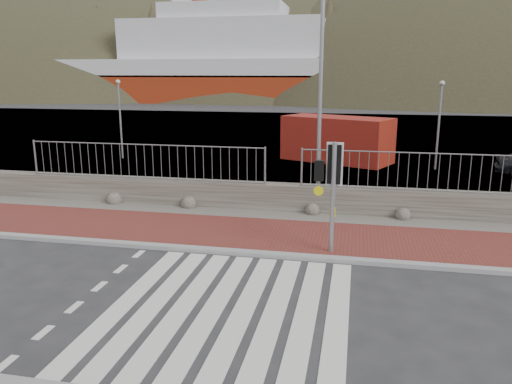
% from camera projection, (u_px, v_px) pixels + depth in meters
% --- Properties ---
extents(ground, '(220.00, 220.00, 0.00)m').
position_uv_depth(ground, '(228.00, 310.00, 9.70)').
color(ground, '#28282B').
rests_on(ground, ground).
extents(sidewalk_far, '(40.00, 3.00, 0.08)m').
position_uv_depth(sidewalk_far, '(269.00, 236.00, 13.98)').
color(sidewalk_far, maroon).
rests_on(sidewalk_far, ground).
extents(kerb_far, '(40.00, 0.25, 0.12)m').
position_uv_depth(kerb_far, '(258.00, 254.00, 12.55)').
color(kerb_far, gray).
rests_on(kerb_far, ground).
extents(zebra_crossing, '(4.62, 5.60, 0.01)m').
position_uv_depth(zebra_crossing, '(228.00, 310.00, 9.70)').
color(zebra_crossing, silver).
rests_on(zebra_crossing, ground).
extents(gravel_strip, '(40.00, 1.50, 0.06)m').
position_uv_depth(gravel_strip, '(280.00, 216.00, 15.88)').
color(gravel_strip, '#59544C').
rests_on(gravel_strip, ground).
extents(stone_wall, '(40.00, 0.60, 0.90)m').
position_uv_depth(stone_wall, '(283.00, 197.00, 16.55)').
color(stone_wall, '#4B443D').
rests_on(stone_wall, ground).
extents(railing, '(18.07, 0.07, 1.22)m').
position_uv_depth(railing, '(283.00, 157.00, 16.08)').
color(railing, gray).
rests_on(railing, stone_wall).
extents(quay, '(120.00, 40.00, 0.50)m').
position_uv_depth(quay, '(325.00, 135.00, 36.27)').
color(quay, '#4C4C4F').
rests_on(quay, ground).
extents(water, '(220.00, 50.00, 0.05)m').
position_uv_depth(water, '(342.00, 105.00, 69.61)').
color(water, '#3F4C54').
rests_on(water, ground).
extents(ferry, '(50.00, 16.00, 20.00)m').
position_uv_depth(ferry, '(185.00, 66.00, 77.89)').
color(ferry, maroon).
rests_on(ferry, ground).
extents(hills_backdrop, '(254.00, 90.00, 100.00)m').
position_uv_depth(hills_backdrop, '(377.00, 216.00, 97.53)').
color(hills_backdrop, '#2B2F1C').
rests_on(hills_backdrop, ground).
extents(traffic_signal_far, '(0.68, 0.26, 2.87)m').
position_uv_depth(traffic_signal_far, '(332.00, 174.00, 12.18)').
color(traffic_signal_far, gray).
rests_on(traffic_signal_far, ground).
extents(streetlight, '(1.66, 0.50, 7.88)m').
position_uv_depth(streetlight, '(325.00, 74.00, 16.12)').
color(streetlight, gray).
rests_on(streetlight, ground).
extents(shipping_container, '(5.90, 4.34, 2.27)m').
position_uv_depth(shipping_container, '(337.00, 139.00, 25.63)').
color(shipping_container, maroon).
rests_on(shipping_container, ground).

